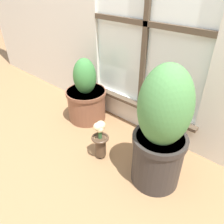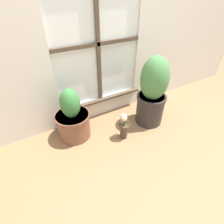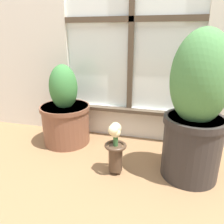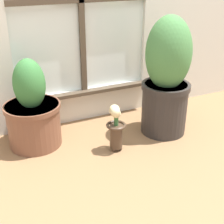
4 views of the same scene
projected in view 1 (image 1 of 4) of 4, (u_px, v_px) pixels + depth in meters
ground_plane at (85, 165)px, 1.48m from camera, size 10.00×10.00×0.00m
potted_plant_left at (86, 97)px, 1.85m from camera, size 0.34×0.34×0.55m
potted_plant_right at (161, 132)px, 1.19m from camera, size 0.31×0.31×0.76m
flower_vase at (100, 139)px, 1.47m from camera, size 0.12×0.12×0.29m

